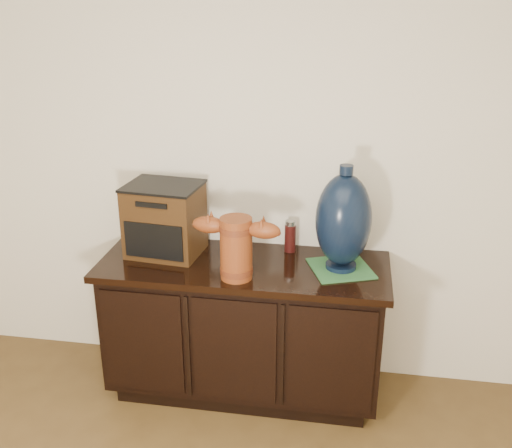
% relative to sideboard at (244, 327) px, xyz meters
% --- Properties ---
extents(sideboard, '(1.46, 0.56, 0.75)m').
position_rel_sideboard_xyz_m(sideboard, '(0.00, 0.00, 0.00)').
color(sideboard, black).
rests_on(sideboard, ground).
extents(terracotta_vessel, '(0.43, 0.17, 0.30)m').
position_rel_sideboard_xyz_m(terracotta_vessel, '(-0.00, -0.16, 0.54)').
color(terracotta_vessel, brown).
rests_on(terracotta_vessel, sideboard).
extents(tv_radio, '(0.40, 0.33, 0.37)m').
position_rel_sideboard_xyz_m(tv_radio, '(-0.42, 0.07, 0.55)').
color(tv_radio, '#38210E').
rests_on(tv_radio, sideboard).
extents(green_mat, '(0.36, 0.36, 0.01)m').
position_rel_sideboard_xyz_m(green_mat, '(0.49, 0.02, 0.37)').
color(green_mat, '#316E39').
rests_on(green_mat, sideboard).
extents(lamp_base, '(0.35, 0.35, 0.52)m').
position_rel_sideboard_xyz_m(lamp_base, '(0.49, 0.02, 0.63)').
color(lamp_base, black).
rests_on(lamp_base, green_mat).
extents(spray_can, '(0.06, 0.06, 0.17)m').
position_rel_sideboard_xyz_m(spray_can, '(0.21, 0.19, 0.45)').
color(spray_can, '#4E0F0D').
rests_on(spray_can, sideboard).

